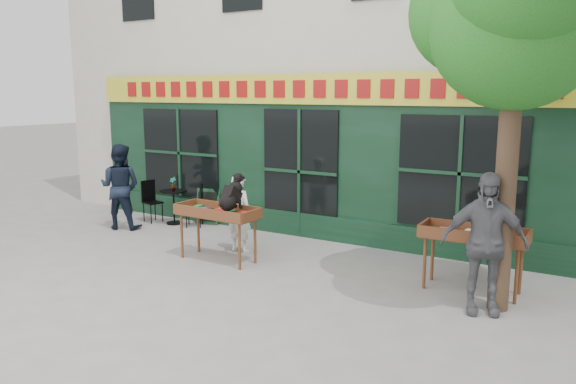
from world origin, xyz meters
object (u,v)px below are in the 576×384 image
Objects in this scene: book_cart_right at (474,238)px; bistro_table at (174,200)px; woman at (239,213)px; man_right at (484,243)px; book_cart_center at (217,215)px; man_left at (120,187)px; dog at (231,191)px.

book_cart_right is 6.87m from bistro_table.
book_cart_right is (4.21, 0.06, 0.09)m from woman.
woman is at bearing 149.80° from man_right.
man_right reaches higher than book_cart_right.
man_left is (-3.28, 0.80, 0.10)m from book_cart_center.
book_cart_right is at bearing 11.26° from book_cart_center.
book_cart_center is 1.00× the size of book_cart_right.
man_right is (4.51, -0.04, 0.14)m from book_cart_center.
man_left is at bearing 168.57° from dog.
bistro_table is (-6.79, 0.99, -0.28)m from book_cart_right.
woman is at bearing 91.69° from book_cart_center.
dog is at bearing 118.26° from woman.
man_right is (4.16, 0.01, -0.33)m from dog.
man_left is at bearing 177.83° from book_cart_right.
man_right reaches higher than woman.
woman is 4.57m from man_right.
man_left is (-7.49, 0.09, 0.10)m from book_cart_right.
man_left is (-3.28, 0.15, 0.19)m from woman.
dog is 0.41× the size of woman.
book_cart_center is 4.52m from man_right.
man_right reaches higher than dog.
woman is at bearing 155.59° from man_left.
book_cart_right is at bearing 12.83° from dog.
woman is (-0.35, 0.70, -0.56)m from dog.
man_right is (4.51, -0.69, 0.23)m from woman.
woman is 2.79m from bistro_table.
bistro_table is at bearing -149.73° from man_left.
man_right is at bearing -69.71° from book_cart_right.
woman is 1.92× the size of bistro_table.
woman is at bearing 118.26° from dog.
dog is 3.74m from man_left.
man_right is 7.84m from man_left.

